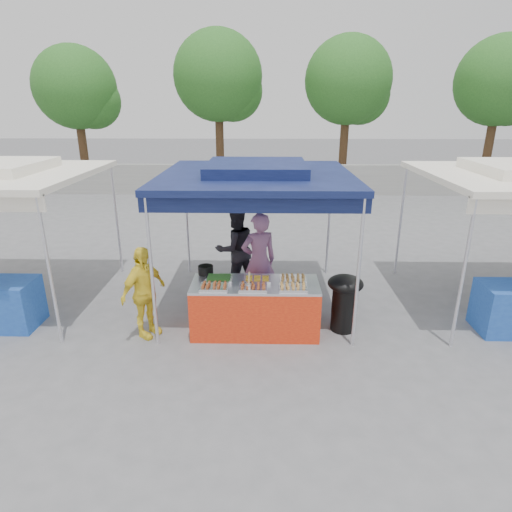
{
  "coord_description": "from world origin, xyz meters",
  "views": [
    {
      "loc": [
        0.13,
        -6.25,
        3.5
      ],
      "look_at": [
        0.0,
        0.6,
        1.05
      ],
      "focal_mm": 30.0,
      "sensor_mm": 36.0,
      "label": 1
    }
  ],
  "objects_px": {
    "vendor_table": "(255,308)",
    "wok_burner": "(344,298)",
    "customer_person": "(144,293)",
    "helper_man": "(236,249)",
    "vendor_woman": "(259,261)",
    "cooking_pot": "(206,270)"
  },
  "relations": [
    {
      "from": "vendor_table",
      "to": "helper_man",
      "type": "xyz_separation_m",
      "value": [
        -0.42,
        1.68,
        0.41
      ]
    },
    {
      "from": "vendor_table",
      "to": "vendor_woman",
      "type": "relative_size",
      "value": 1.14
    },
    {
      "from": "vendor_woman",
      "to": "helper_man",
      "type": "bearing_deg",
      "value": -78.58
    },
    {
      "from": "wok_burner",
      "to": "vendor_woman",
      "type": "xyz_separation_m",
      "value": [
        -1.38,
        0.83,
        0.31
      ]
    },
    {
      "from": "vendor_table",
      "to": "wok_burner",
      "type": "relative_size",
      "value": 2.1
    },
    {
      "from": "cooking_pot",
      "to": "vendor_woman",
      "type": "relative_size",
      "value": 0.14
    },
    {
      "from": "vendor_woman",
      "to": "wok_burner",
      "type": "bearing_deg",
      "value": 129.34
    },
    {
      "from": "wok_burner",
      "to": "vendor_table",
      "type": "bearing_deg",
      "value": -154.66
    },
    {
      "from": "wok_burner",
      "to": "vendor_woman",
      "type": "distance_m",
      "value": 1.64
    },
    {
      "from": "vendor_table",
      "to": "cooking_pot",
      "type": "bearing_deg",
      "value": 156.45
    },
    {
      "from": "customer_person",
      "to": "vendor_table",
      "type": "bearing_deg",
      "value": -53.62
    },
    {
      "from": "cooking_pot",
      "to": "vendor_woman",
      "type": "xyz_separation_m",
      "value": [
        0.87,
        0.56,
        -0.05
      ]
    },
    {
      "from": "cooking_pot",
      "to": "helper_man",
      "type": "bearing_deg",
      "value": 73.0
    },
    {
      "from": "vendor_table",
      "to": "helper_man",
      "type": "bearing_deg",
      "value": 103.88
    },
    {
      "from": "vendor_table",
      "to": "wok_burner",
      "type": "xyz_separation_m",
      "value": [
        1.43,
        0.09,
        0.14
      ]
    },
    {
      "from": "vendor_table",
      "to": "vendor_woman",
      "type": "height_order",
      "value": "vendor_woman"
    },
    {
      "from": "cooking_pot",
      "to": "wok_burner",
      "type": "distance_m",
      "value": 2.29
    },
    {
      "from": "cooking_pot",
      "to": "wok_burner",
      "type": "relative_size",
      "value": 0.26
    },
    {
      "from": "vendor_woman",
      "to": "helper_man",
      "type": "height_order",
      "value": "vendor_woman"
    },
    {
      "from": "wok_burner",
      "to": "vendor_woman",
      "type": "bearing_deg",
      "value": 170.91
    },
    {
      "from": "vendor_table",
      "to": "cooking_pot",
      "type": "xyz_separation_m",
      "value": [
        -0.82,
        0.36,
        0.5
      ]
    },
    {
      "from": "vendor_table",
      "to": "wok_burner",
      "type": "height_order",
      "value": "wok_burner"
    }
  ]
}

